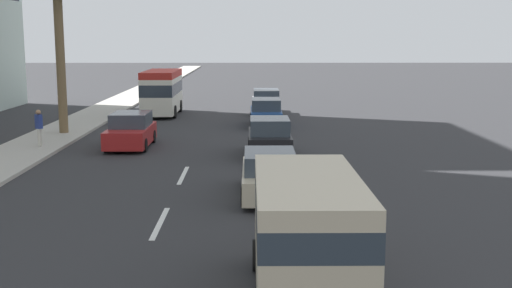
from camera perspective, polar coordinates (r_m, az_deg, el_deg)
The scene contains 12 objects.
ground_plane at distance 35.21m, azimuth -4.70°, elevation 0.90°, with size 198.00×198.00×0.00m, color #2D2D30.
sidewalk_right at distance 36.61m, azimuth -17.03°, elevation 0.97°, with size 162.00×3.11×0.15m, color #B2ADA3.
lane_stripe_mid at distance 18.58m, azimuth -8.53°, elevation -6.96°, with size 3.20×0.16×0.01m, color silver.
lane_stripe_far at distance 24.74m, azimuth -6.49°, elevation -2.77°, with size 3.20×0.16×0.01m, color silver.
car_lead at distance 21.25m, azimuth 1.22°, elevation -2.75°, with size 4.49×1.88×1.53m.
minibus_second at distance 43.97m, azimuth -8.37°, elevation 4.71°, with size 6.09×2.26×3.01m.
van_third at distance 13.00m, azimuth 4.60°, elevation -7.57°, with size 4.98×2.20×2.50m.
car_fourth at distance 31.34m, azimuth -11.08°, elevation 1.14°, with size 4.32×1.94×1.66m.
car_fifth at distance 28.57m, azimuth 1.21°, elevation 0.56°, with size 4.08×1.93×1.70m.
car_sixth at distance 38.20m, azimuth 0.88°, elevation 2.78°, with size 4.46×1.89×1.64m.
car_seventh at distance 44.14m, azimuth 0.90°, elevation 3.72°, with size 4.77×1.92×1.71m.
pedestrian_near_lamp at distance 31.78m, azimuth -18.76°, elevation 1.52°, with size 0.37×0.39×1.73m.
Camera 1 is at (-3.22, -2.58, 5.23)m, focal length 44.94 mm.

